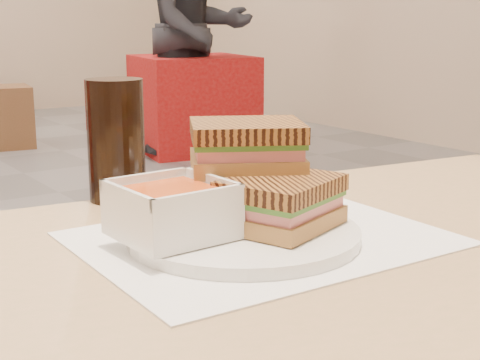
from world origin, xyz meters
TOP-DOWN VIEW (x-y plane):
  - tray_liner at (0.03, -2.01)m, footprint 0.40×0.31m
  - plate at (0.01, -2.00)m, footprint 0.26×0.26m
  - soup_bowl at (-0.07, -1.99)m, footprint 0.11×0.11m
  - panini_lower at (0.05, -2.02)m, footprint 0.15×0.14m
  - panini_upper at (0.05, -1.95)m, footprint 0.16×0.16m
  - cola_glass at (-0.02, -1.75)m, footprint 0.08×0.08m
  - bg_table_1 at (2.35, 1.96)m, footprint 0.94×0.94m
  - bg_chair_1l at (1.20, 2.90)m, footprint 0.49×0.49m
  - bg_chair_1r at (2.86, 2.52)m, footprint 0.49×0.49m
  - patron_b at (2.29, 1.79)m, footprint 0.89×0.69m

SIDE VIEW (x-z plane):
  - bg_chair_1r at x=2.86m, z-range 0.00..0.47m
  - bg_chair_1l at x=1.20m, z-range 0.00..0.47m
  - bg_table_1 at x=2.35m, z-range 0.00..0.71m
  - tray_liner at x=0.03m, z-range 0.75..0.75m
  - plate at x=0.01m, z-range 0.75..0.77m
  - soup_bowl at x=-0.07m, z-range 0.76..0.82m
  - panini_lower at x=0.05m, z-range 0.77..0.82m
  - cola_glass at x=-0.02m, z-range 0.75..0.91m
  - panini_upper at x=0.05m, z-range 0.82..0.87m
  - patron_b at x=2.29m, z-range 0.00..1.82m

